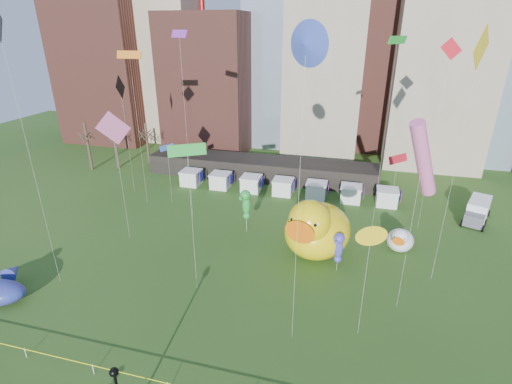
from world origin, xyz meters
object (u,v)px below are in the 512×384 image
(seahorse_green, at_px, (246,202))
(seahorse_purple, at_px, (339,245))
(big_duck, at_px, (316,229))
(box_truck, at_px, (478,210))
(small_duck, at_px, (400,240))

(seahorse_green, bearing_deg, seahorse_purple, -5.09)
(big_duck, distance_m, box_truck, 24.23)
(box_truck, bearing_deg, big_duck, -123.18)
(box_truck, bearing_deg, seahorse_green, -138.01)
(small_duck, bearing_deg, seahorse_purple, -126.39)
(seahorse_green, height_order, box_truck, seahorse_green)
(seahorse_purple, distance_m, box_truck, 23.66)
(big_duck, height_order, seahorse_purple, big_duck)
(seahorse_green, distance_m, seahorse_purple, 12.70)
(seahorse_purple, relative_size, box_truck, 0.66)
(big_duck, bearing_deg, seahorse_purple, -25.92)
(small_duck, height_order, box_truck, small_duck)
(big_duck, xyz_separation_m, box_truck, (19.56, 14.16, -2.03))
(small_duck, relative_size, box_truck, 0.64)
(big_duck, height_order, box_truck, big_duck)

